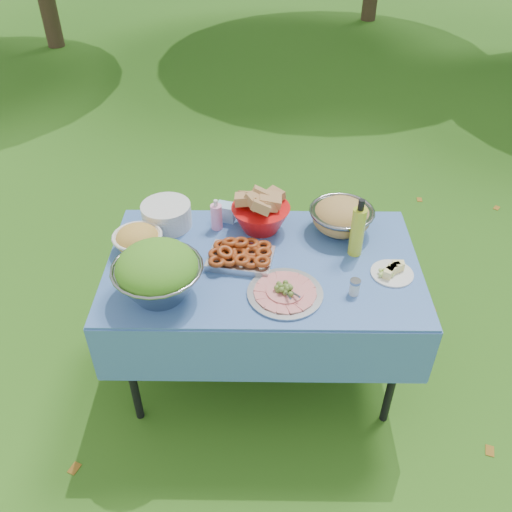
{
  "coord_description": "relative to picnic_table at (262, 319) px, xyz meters",
  "views": [
    {
      "loc": [
        -0.01,
        -1.96,
        2.37
      ],
      "look_at": [
        -0.03,
        0.0,
        0.8
      ],
      "focal_mm": 38.0,
      "sensor_mm": 36.0,
      "label": 1
    }
  ],
  "objects": [
    {
      "name": "picnic_table",
      "position": [
        0.0,
        0.0,
        0.0
      ],
      "size": [
        1.46,
        0.86,
        0.76
      ],
      "primitive_type": "cube",
      "color": "#73AADD",
      "rests_on": "ground"
    },
    {
      "name": "wipes_box",
      "position": [
        -0.19,
        0.35,
        0.43
      ],
      "size": [
        0.11,
        0.1,
        0.09
      ],
      "primitive_type": "cube",
      "rotation": [
        0.0,
        0.0,
        -0.29
      ],
      "color": "#91CEF1",
      "rests_on": "picnic_table"
    },
    {
      "name": "shaker",
      "position": [
        0.4,
        -0.21,
        0.42
      ],
      "size": [
        0.05,
        0.05,
        0.08
      ],
      "primitive_type": "cylinder",
      "rotation": [
        0.0,
        0.0,
        0.05
      ],
      "color": "silver",
      "rests_on": "picnic_table"
    },
    {
      "name": "charcuterie_platter",
      "position": [
        0.1,
        -0.22,
        0.42
      ],
      "size": [
        0.44,
        0.44,
        0.08
      ],
      "primitive_type": "cylinder",
      "rotation": [
        0.0,
        0.0,
        -0.42
      ],
      "color": "#9DA0A4",
      "rests_on": "picnic_table"
    },
    {
      "name": "cheese_plate",
      "position": [
        0.59,
        -0.08,
        0.41
      ],
      "size": [
        0.21,
        0.21,
        0.05
      ],
      "primitive_type": "cylinder",
      "rotation": [
        0.0,
        0.0,
        -0.06
      ],
      "color": "silver",
      "rests_on": "picnic_table"
    },
    {
      "name": "pasta_bowl_white",
      "position": [
        -0.6,
        0.09,
        0.44
      ],
      "size": [
        0.3,
        0.3,
        0.13
      ],
      "primitive_type": null,
      "rotation": [
        0.0,
        0.0,
        0.42
      ],
      "color": "silver",
      "rests_on": "picnic_table"
    },
    {
      "name": "plate_stack",
      "position": [
        -0.49,
        0.3,
        0.44
      ],
      "size": [
        0.33,
        0.33,
        0.12
      ],
      "primitive_type": "cylinder",
      "rotation": [
        0.0,
        0.0,
        0.41
      ],
      "color": "silver",
      "rests_on": "picnic_table"
    },
    {
      "name": "salad_bowl",
      "position": [
        -0.45,
        -0.23,
        0.51
      ],
      "size": [
        0.42,
        0.42,
        0.25
      ],
      "primitive_type": null,
      "rotation": [
        0.0,
        0.0,
        -0.08
      ],
      "color": "gray",
      "rests_on": "picnic_table"
    },
    {
      "name": "oil_bottle",
      "position": [
        0.44,
        0.08,
        0.53
      ],
      "size": [
        0.08,
        0.08,
        0.3
      ],
      "primitive_type": "cylinder",
      "rotation": [
        0.0,
        0.0,
        -0.24
      ],
      "color": "#B6C72C",
      "rests_on": "picnic_table"
    },
    {
      "name": "ground",
      "position": [
        0.0,
        0.0,
        -0.38
      ],
      "size": [
        80.0,
        80.0,
        0.0
      ],
      "primitive_type": "plane",
      "color": "#123A0A",
      "rests_on": "ground"
    },
    {
      "name": "pasta_bowl_steel",
      "position": [
        0.39,
        0.26,
        0.46
      ],
      "size": [
        0.35,
        0.35,
        0.17
      ],
      "primitive_type": null,
      "rotation": [
        0.0,
        0.0,
        0.12
      ],
      "color": "gray",
      "rests_on": "picnic_table"
    },
    {
      "name": "bread_bowl",
      "position": [
        -0.01,
        0.27,
        0.48
      ],
      "size": [
        0.37,
        0.37,
        0.2
      ],
      "primitive_type": null,
      "rotation": [
        0.0,
        0.0,
        0.33
      ],
      "color": "red",
      "rests_on": "picnic_table"
    },
    {
      "name": "sanitizer_bottle",
      "position": [
        -0.23,
        0.27,
        0.46
      ],
      "size": [
        0.06,
        0.06,
        0.17
      ],
      "primitive_type": "cylinder",
      "rotation": [
        0.0,
        0.0,
        -0.06
      ],
      "color": "#FF9BCE",
      "rests_on": "picnic_table"
    },
    {
      "name": "fried_tray",
      "position": [
        -0.1,
        0.01,
        0.42
      ],
      "size": [
        0.33,
        0.26,
        0.07
      ],
      "primitive_type": "cube",
      "rotation": [
        0.0,
        0.0,
        -0.18
      ],
      "color": "#B3B4B8",
      "rests_on": "picnic_table"
    }
  ]
}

